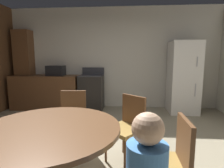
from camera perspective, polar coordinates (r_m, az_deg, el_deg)
The scene contains 11 objects.
ground_plane at distance 2.53m, azimuth -4.88°, elevation -24.29°, with size 14.00×14.00×0.00m, color gray.
wall_back at distance 4.99m, azimuth 0.37°, elevation 8.18°, with size 5.91×0.12×2.70m, color beige.
kitchen_counter at distance 5.13m, azimuth -20.16°, elevation -2.43°, with size 1.77×0.60×0.90m, color brown.
pantry_column at distance 5.53m, azimuth -25.97°, elevation 4.25°, with size 0.44×0.36×2.10m, color brown.
oven_range at distance 4.75m, azimuth -6.50°, elevation -2.59°, with size 0.60×0.60×1.10m.
refrigerator at distance 4.77m, azimuth 21.77°, elevation 1.92°, with size 0.68×0.68×1.76m.
microwave at distance 4.95m, azimuth -17.45°, elevation 4.09°, with size 0.44×0.32×0.26m, color black.
dining_table at distance 1.78m, azimuth -19.04°, elevation -17.25°, with size 1.26×1.26×0.76m.
chair_northeast at distance 2.41m, azimuth 5.06°, elevation -12.68°, with size 0.56×0.56×0.87m.
chair_north at distance 2.77m, azimuth -12.47°, elevation -10.00°, with size 0.44×0.44×0.87m.
chair_east at distance 1.72m, azimuth 17.87°, elevation -22.12°, with size 0.41×0.41×0.87m.
Camera 1 is at (0.36, -2.10, 1.36)m, focal length 28.70 mm.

